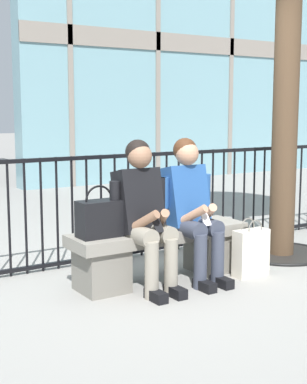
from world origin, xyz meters
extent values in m
plane|color=gray|center=(0.00, 0.00, 0.00)|extent=(60.00, 60.00, 0.00)
cube|color=gray|center=(0.00, 0.00, 0.40)|extent=(1.60, 0.44, 0.10)
cube|color=slate|center=(-0.56, 0.00, 0.17)|extent=(0.36, 0.37, 0.35)
cube|color=slate|center=(0.56, 0.00, 0.17)|extent=(0.36, 0.37, 0.35)
cylinder|color=gray|center=(-0.32, -0.18, 0.47)|extent=(0.15, 0.40, 0.15)
cylinder|color=gray|center=(-0.32, -0.38, 0.23)|extent=(0.11, 0.11, 0.45)
cube|color=black|center=(-0.32, -0.44, 0.04)|extent=(0.09, 0.22, 0.08)
cylinder|color=gray|center=(-0.14, -0.18, 0.47)|extent=(0.15, 0.40, 0.15)
cylinder|color=gray|center=(-0.14, -0.38, 0.23)|extent=(0.11, 0.11, 0.45)
cube|color=black|center=(-0.14, -0.44, 0.04)|extent=(0.09, 0.22, 0.08)
cube|color=black|center=(-0.23, -0.04, 0.71)|extent=(0.36, 0.30, 0.55)
cylinder|color=black|center=(-0.45, -0.04, 0.76)|extent=(0.08, 0.08, 0.26)
cylinder|color=#8E664C|center=(-0.31, -0.26, 0.59)|extent=(0.16, 0.28, 0.20)
cylinder|color=black|center=(-0.01, -0.04, 0.76)|extent=(0.08, 0.08, 0.26)
cylinder|color=#8E664C|center=(-0.15, -0.26, 0.59)|extent=(0.16, 0.28, 0.20)
cube|color=black|center=(-0.23, -0.32, 0.57)|extent=(0.07, 0.10, 0.13)
sphere|color=#8E664C|center=(-0.23, -0.06, 1.08)|extent=(0.20, 0.20, 0.20)
sphere|color=black|center=(-0.23, -0.03, 1.11)|extent=(0.20, 0.20, 0.20)
cylinder|color=#383D4C|center=(0.14, -0.18, 0.47)|extent=(0.15, 0.40, 0.15)
cylinder|color=#383D4C|center=(0.14, -0.38, 0.23)|extent=(0.11, 0.11, 0.45)
cube|color=black|center=(0.14, -0.44, 0.04)|extent=(0.09, 0.22, 0.08)
cylinder|color=#383D4C|center=(0.32, -0.18, 0.47)|extent=(0.15, 0.40, 0.15)
cylinder|color=#383D4C|center=(0.32, -0.38, 0.23)|extent=(0.11, 0.11, 0.45)
cube|color=black|center=(0.32, -0.44, 0.04)|extent=(0.09, 0.22, 0.08)
cube|color=#234C8C|center=(0.23, -0.04, 0.71)|extent=(0.36, 0.30, 0.55)
cylinder|color=#234C8C|center=(0.01, -0.04, 0.76)|extent=(0.08, 0.08, 0.26)
cylinder|color=tan|center=(0.15, -0.26, 0.59)|extent=(0.16, 0.28, 0.20)
cylinder|color=#234C8C|center=(0.45, -0.04, 0.76)|extent=(0.08, 0.08, 0.26)
cylinder|color=tan|center=(0.31, -0.26, 0.59)|extent=(0.16, 0.28, 0.20)
cube|color=silver|center=(0.23, -0.32, 0.57)|extent=(0.07, 0.10, 0.13)
sphere|color=tan|center=(0.23, -0.06, 1.08)|extent=(0.20, 0.20, 0.20)
sphere|color=#472816|center=(0.23, -0.03, 1.11)|extent=(0.20, 0.20, 0.20)
cube|color=black|center=(-0.58, -0.01, 0.60)|extent=(0.34, 0.20, 0.29)
torus|color=black|center=(-0.58, -0.01, 0.75)|extent=(0.24, 0.02, 0.24)
cube|color=beige|center=(0.73, -0.34, 0.21)|extent=(0.32, 0.14, 0.41)
torus|color=slate|center=(0.73, -0.39, 0.43)|extent=(0.15, 0.01, 0.15)
torus|color=slate|center=(0.73, -0.29, 0.43)|extent=(0.15, 0.01, 0.15)
cylinder|color=black|center=(-1.05, 0.79, 0.51)|extent=(0.02, 0.02, 1.03)
cylinder|color=black|center=(-0.90, 0.79, 0.51)|extent=(0.02, 0.02, 1.03)
cylinder|color=black|center=(-0.75, 0.79, 0.51)|extent=(0.02, 0.02, 1.03)
cylinder|color=black|center=(-0.60, 0.79, 0.51)|extent=(0.02, 0.02, 1.03)
cylinder|color=black|center=(-0.45, 0.79, 0.51)|extent=(0.02, 0.02, 1.03)
cylinder|color=black|center=(-0.30, 0.79, 0.51)|extent=(0.02, 0.02, 1.03)
cylinder|color=black|center=(-0.15, 0.79, 0.51)|extent=(0.02, 0.02, 1.03)
cylinder|color=black|center=(0.00, 0.79, 0.51)|extent=(0.02, 0.02, 1.03)
cylinder|color=black|center=(0.15, 0.79, 0.51)|extent=(0.02, 0.02, 1.03)
cylinder|color=black|center=(0.30, 0.79, 0.51)|extent=(0.02, 0.02, 1.03)
cylinder|color=black|center=(0.45, 0.79, 0.51)|extent=(0.02, 0.02, 1.03)
cylinder|color=black|center=(0.60, 0.79, 0.51)|extent=(0.02, 0.02, 1.03)
cylinder|color=black|center=(0.75, 0.79, 0.51)|extent=(0.02, 0.02, 1.03)
cylinder|color=black|center=(0.90, 0.79, 0.51)|extent=(0.02, 0.02, 1.03)
cylinder|color=black|center=(1.05, 0.79, 0.51)|extent=(0.02, 0.02, 1.03)
cylinder|color=black|center=(1.19, 0.79, 0.51)|extent=(0.02, 0.02, 1.03)
cylinder|color=black|center=(1.34, 0.79, 0.51)|extent=(0.02, 0.02, 1.03)
cylinder|color=black|center=(1.49, 0.79, 0.51)|extent=(0.02, 0.02, 1.03)
cylinder|color=black|center=(1.64, 0.79, 0.51)|extent=(0.02, 0.02, 1.03)
cylinder|color=black|center=(1.79, 0.79, 0.51)|extent=(0.02, 0.02, 1.03)
cylinder|color=black|center=(1.94, 0.79, 0.51)|extent=(0.02, 0.02, 1.03)
cylinder|color=black|center=(2.09, 0.79, 0.51)|extent=(0.02, 0.02, 1.03)
cylinder|color=black|center=(2.24, 0.79, 0.51)|extent=(0.02, 0.02, 1.03)
cylinder|color=black|center=(2.39, 0.79, 0.51)|extent=(0.02, 0.02, 1.03)
cylinder|color=black|center=(2.54, 0.79, 0.51)|extent=(0.02, 0.02, 1.03)
cube|color=black|center=(0.00, 0.79, 0.05)|extent=(9.26, 0.04, 0.04)
cube|color=black|center=(0.00, 0.79, 1.01)|extent=(9.26, 0.04, 0.04)
cylinder|color=black|center=(1.51, 0.06, 0.01)|extent=(0.91, 0.91, 0.01)
torus|color=black|center=(1.51, 0.06, 0.01)|extent=(0.94, 0.94, 0.03)
cylinder|color=#4C3826|center=(1.51, 0.06, 1.70)|extent=(0.25, 0.25, 3.40)
cube|color=gray|center=(5.70, 5.84, 2.80)|extent=(9.59, 0.04, 0.36)
camera|label=1|loc=(-2.60, -3.95, 1.45)|focal=53.19mm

